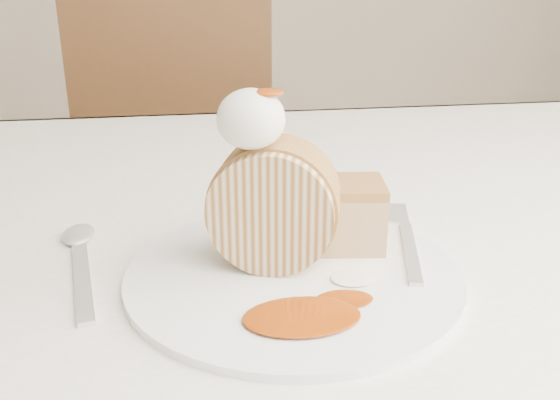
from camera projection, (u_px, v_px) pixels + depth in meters
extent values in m
cube|color=white|center=(307.00, 221.00, 0.70)|extent=(1.40, 0.90, 0.04)
cube|color=white|center=(261.00, 186.00, 1.15)|extent=(1.40, 0.01, 0.28)
cube|color=brown|center=(182.00, 175.00, 1.68)|extent=(0.47, 0.47, 0.04)
cube|color=brown|center=(172.00, 97.00, 1.40)|extent=(0.45, 0.06, 0.47)
cylinder|color=brown|center=(251.00, 225.00, 1.96)|extent=(0.04, 0.04, 0.44)
cylinder|color=brown|center=(127.00, 231.00, 1.92)|extent=(0.04, 0.04, 0.44)
cylinder|color=brown|center=(259.00, 285.00, 1.60)|extent=(0.04, 0.04, 0.44)
cylinder|color=brown|center=(108.00, 292.00, 1.57)|extent=(0.04, 0.04, 0.44)
cylinder|color=white|center=(293.00, 275.00, 0.53)|extent=(0.32, 0.32, 0.01)
cylinder|color=#CDB98E|center=(274.00, 206.00, 0.52)|extent=(0.12, 0.09, 0.10)
cube|color=#AB7140|center=(348.00, 218.00, 0.56)|extent=(0.07, 0.07, 0.05)
ellipsoid|color=white|center=(251.00, 119.00, 0.49)|extent=(0.05, 0.05, 0.05)
ellipsoid|color=#8C3205|center=(267.00, 85.00, 0.48)|extent=(0.03, 0.02, 0.01)
cube|color=silver|center=(410.00, 252.00, 0.56)|extent=(0.07, 0.17, 0.00)
cube|color=silver|center=(83.00, 280.00, 0.52)|extent=(0.06, 0.18, 0.00)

